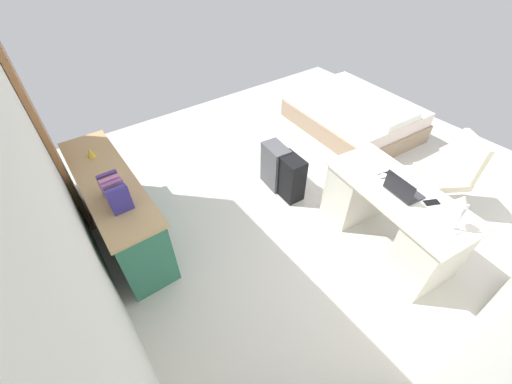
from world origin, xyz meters
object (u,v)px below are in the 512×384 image
suitcase_spare_grey (275,166)px  figurine_small (91,153)px  computer_mouse (383,176)px  office_chair (445,179)px  desk (390,216)px  credenza (118,207)px  cell_phone_near_laptop (432,202)px  desk_lamp (461,205)px  suitcase_black (290,177)px  laptop (402,190)px  cell_phone_by_mouse (386,175)px  bed (353,115)px

suitcase_spare_grey → figurine_small: 2.07m
computer_mouse → office_chair: bearing=-98.4°
desk → office_chair: bearing=-91.9°
credenza → cell_phone_near_laptop: (-2.01, -2.27, 0.34)m
desk → cell_phone_near_laptop: bearing=-162.2°
desk → desk_lamp: bearing=172.0°
suitcase_black → laptop: size_ratio=1.67×
desk → laptop: 0.40m
desk_lamp → desk: bearing=-8.0°
office_chair → suitcase_spare_grey: (1.46, 1.28, -0.13)m
cell_phone_by_mouse → office_chair: bearing=-92.0°
bed → cell_phone_by_mouse: size_ratio=14.66×
credenza → cell_phone_by_mouse: bearing=-123.7°
suitcase_black → computer_mouse: computer_mouse is taller
office_chair → cell_phone_by_mouse: 0.95m
bed → cell_phone_by_mouse: bearing=136.6°
computer_mouse → laptop: bearing=171.0°
desk → desk_lamp: desk_lamp is taller
cell_phone_by_mouse → figurine_small: size_ratio=1.24×
suitcase_black → cell_phone_near_laptop: cell_phone_near_laptop is taller
suitcase_black → figurine_small: 2.19m
desk_lamp → figurine_small: bearing=38.3°
bed → desk_lamp: size_ratio=5.78×
suitcase_black → desk: bearing=-160.4°
suitcase_spare_grey → computer_mouse: size_ratio=5.77×
desk → office_chair: 0.95m
office_chair → suitcase_black: office_chair is taller
office_chair → figurine_small: office_chair is taller
cell_phone_by_mouse → suitcase_spare_grey: bearing=34.1°
desk → computer_mouse: (0.23, -0.04, 0.36)m
bed → figurine_small: size_ratio=18.12×
suitcase_black → cell_phone_near_laptop: (-1.42, -0.41, 0.45)m
office_chair → computer_mouse: bearing=74.1°
credenza → figurine_small: 0.62m
suitcase_spare_grey → laptop: size_ratio=1.72×
cell_phone_near_laptop → desk_lamp: 0.38m
bed → suitcase_black: size_ratio=3.56×
credenza → desk_lamp: bearing=-136.8°
cell_phone_near_laptop → cell_phone_by_mouse: size_ratio=1.00×
laptop → figurine_small: bearing=44.4°
figurine_small → bed: bearing=-96.1°
credenza → laptop: bearing=-129.5°
office_chair → figurine_small: 3.85m
desk → suitcase_spare_grey: size_ratio=2.62×
office_chair → suitcase_spare_grey: bearing=41.4°
credenza → figurine_small: figurine_small is taller
laptop → desk: bearing=-58.0°
desk_lamp → computer_mouse: bearing=-8.3°
suitcase_black → figurine_small: (1.01, 1.85, 0.57)m
desk → cell_phone_by_mouse: cell_phone_by_mouse is taller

